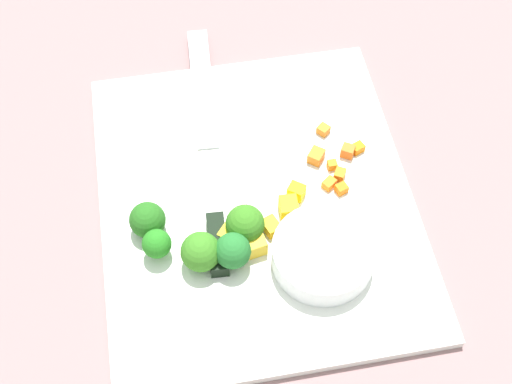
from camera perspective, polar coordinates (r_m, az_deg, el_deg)
ground_plane at (r=0.80m, az=0.00°, el=-0.86°), size 4.00×4.00×0.00m
cutting_board at (r=0.79m, az=0.00°, el=-0.63°), size 0.41×0.35×0.01m
prep_bowl at (r=0.74m, az=5.50°, el=-5.08°), size 0.11×0.11×0.03m
chef_knife at (r=0.80m, az=-3.69°, el=1.26°), size 0.37×0.05×0.02m
carrot_dice_0 at (r=0.80m, az=6.01°, el=0.59°), size 0.02×0.02×0.01m
carrot_dice_1 at (r=0.82m, az=4.93°, el=2.93°), size 0.02×0.02×0.01m
carrot_dice_2 at (r=0.84m, az=5.51°, el=5.07°), size 0.02×0.02×0.01m
carrot_dice_3 at (r=0.79m, az=6.98°, el=0.27°), size 0.01×0.02×0.01m
carrot_dice_4 at (r=0.80m, az=6.84°, el=1.40°), size 0.02×0.02×0.01m
carrot_dice_5 at (r=0.83m, az=8.28°, el=3.56°), size 0.02×0.02×0.01m
carrot_dice_6 at (r=0.82m, az=7.49°, el=3.32°), size 0.02×0.02×0.01m
carrot_dice_7 at (r=0.81m, az=6.22°, el=2.20°), size 0.01×0.01×0.01m
pepper_dice_0 at (r=0.76m, az=1.25°, el=-2.84°), size 0.02×0.02×0.01m
pepper_dice_1 at (r=0.75m, az=-0.11°, el=-4.27°), size 0.03×0.03×0.02m
pepper_dice_2 at (r=0.75m, az=-2.58°, el=-4.60°), size 0.02×0.02×0.02m
pepper_dice_3 at (r=0.78m, az=3.31°, el=0.04°), size 0.02×0.02×0.02m
pepper_dice_4 at (r=0.75m, az=-2.19°, el=-3.60°), size 0.03×0.03×0.02m
pepper_dice_5 at (r=0.77m, az=2.67°, el=-1.29°), size 0.02×0.02×0.02m
broccoli_floret_0 at (r=0.73m, az=-1.91°, el=-4.85°), size 0.04×0.04×0.04m
broccoli_floret_1 at (r=0.76m, az=-8.84°, el=-2.29°), size 0.04×0.04×0.04m
broccoli_floret_2 at (r=0.73m, az=-4.53°, el=-4.91°), size 0.04×0.04×0.04m
broccoli_floret_3 at (r=0.74m, az=-8.09°, el=-4.23°), size 0.03×0.03×0.04m
broccoli_floret_4 at (r=0.74m, az=-0.90°, el=-2.65°), size 0.04×0.04×0.04m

